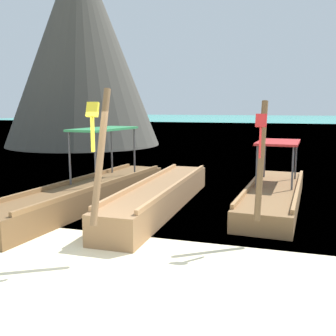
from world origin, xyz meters
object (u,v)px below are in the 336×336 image
longtail_boat_yellow_ribbon (161,196)px  longtail_boat_red_ribbon (274,194)px  karst_rock (78,50)px  longtail_boat_turquoise_ribbon (87,193)px

longtail_boat_yellow_ribbon → longtail_boat_red_ribbon: size_ratio=1.12×
karst_rock → longtail_boat_yellow_ribbon: bearing=-54.3°
longtail_boat_turquoise_ribbon → longtail_boat_yellow_ribbon: (1.92, 0.29, -0.02)m
longtail_boat_turquoise_ribbon → longtail_boat_red_ribbon: size_ratio=1.17×
longtail_boat_turquoise_ribbon → longtail_boat_red_ribbon: 4.91m
longtail_boat_yellow_ribbon → karst_rock: size_ratio=0.51×
longtail_boat_turquoise_ribbon → karst_rock: 18.48m
longtail_boat_yellow_ribbon → longtail_boat_red_ribbon: 3.01m
longtail_boat_red_ribbon → karst_rock: bearing=134.6°
longtail_boat_turquoise_ribbon → longtail_boat_yellow_ribbon: longtail_boat_yellow_ribbon is taller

